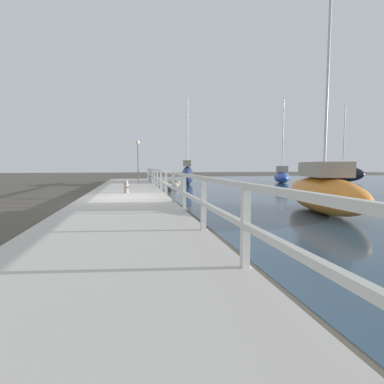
{
  "coord_description": "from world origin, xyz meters",
  "views": [
    {
      "loc": [
        0.32,
        -12.81,
        1.58
      ],
      "look_at": [
        2.3,
        -2.81,
        0.68
      ],
      "focal_mm": 28.0,
      "sensor_mm": 36.0,
      "label": 1
    }
  ],
  "objects_px": {
    "sailboat_navy": "(188,174)",
    "sailboat_blue": "(282,176)",
    "dock_lamp": "(138,152)",
    "sailboat_black": "(343,173)",
    "mooring_bollard": "(126,187)",
    "sailboat_orange": "(323,192)"
  },
  "relations": [
    {
      "from": "dock_lamp",
      "to": "sailboat_navy",
      "type": "distance_m",
      "value": 5.19
    },
    {
      "from": "mooring_bollard",
      "to": "sailboat_blue",
      "type": "height_order",
      "value": "sailboat_blue"
    },
    {
      "from": "sailboat_black",
      "to": "sailboat_blue",
      "type": "relative_size",
      "value": 0.99
    },
    {
      "from": "sailboat_navy",
      "to": "mooring_bollard",
      "type": "bearing_deg",
      "value": -104.19
    },
    {
      "from": "sailboat_navy",
      "to": "sailboat_black",
      "type": "relative_size",
      "value": 0.94
    },
    {
      "from": "sailboat_black",
      "to": "sailboat_orange",
      "type": "height_order",
      "value": "sailboat_orange"
    },
    {
      "from": "sailboat_navy",
      "to": "sailboat_blue",
      "type": "bearing_deg",
      "value": 16.02
    },
    {
      "from": "dock_lamp",
      "to": "sailboat_navy",
      "type": "xyz_separation_m",
      "value": [
        4.12,
        2.65,
        -1.71
      ]
    },
    {
      "from": "mooring_bollard",
      "to": "sailboat_navy",
      "type": "distance_m",
      "value": 11.1
    },
    {
      "from": "sailboat_navy",
      "to": "sailboat_blue",
      "type": "relative_size",
      "value": 0.94
    },
    {
      "from": "dock_lamp",
      "to": "sailboat_black",
      "type": "bearing_deg",
      "value": 11.8
    },
    {
      "from": "dock_lamp",
      "to": "mooring_bollard",
      "type": "bearing_deg",
      "value": -95.5
    },
    {
      "from": "dock_lamp",
      "to": "sailboat_navy",
      "type": "height_order",
      "value": "sailboat_navy"
    },
    {
      "from": "sailboat_navy",
      "to": "sailboat_orange",
      "type": "distance_m",
      "value": 15.81
    },
    {
      "from": "sailboat_navy",
      "to": "sailboat_black",
      "type": "bearing_deg",
      "value": 17.09
    },
    {
      "from": "sailboat_orange",
      "to": "mooring_bollard",
      "type": "bearing_deg",
      "value": 152.26
    },
    {
      "from": "mooring_bollard",
      "to": "sailboat_blue",
      "type": "bearing_deg",
      "value": 37.81
    },
    {
      "from": "mooring_bollard",
      "to": "sailboat_black",
      "type": "bearing_deg",
      "value": 29.07
    },
    {
      "from": "dock_lamp",
      "to": "sailboat_blue",
      "type": "xyz_separation_m",
      "value": [
        13.07,
        3.35,
        -1.97
      ]
    },
    {
      "from": "dock_lamp",
      "to": "sailboat_blue",
      "type": "relative_size",
      "value": 0.41
    },
    {
      "from": "mooring_bollard",
      "to": "sailboat_blue",
      "type": "distance_m",
      "value": 17.43
    },
    {
      "from": "sailboat_blue",
      "to": "mooring_bollard",
      "type": "bearing_deg",
      "value": -120.58
    }
  ]
}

